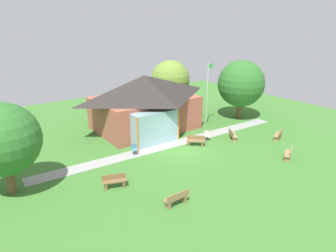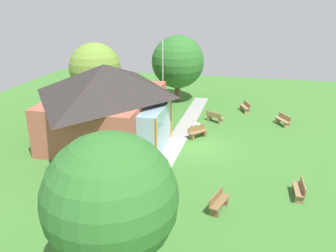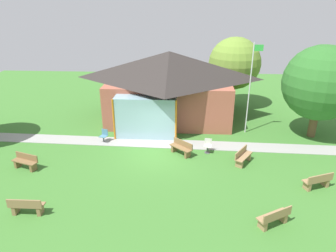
# 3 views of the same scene
# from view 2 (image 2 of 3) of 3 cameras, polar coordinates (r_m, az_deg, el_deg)

# --- Properties ---
(ground_plane) EXTENTS (44.00, 44.00, 0.00)m
(ground_plane) POSITION_cam_2_polar(r_m,az_deg,el_deg) (23.04, 5.01, -3.32)
(ground_plane) COLOR #3D752D
(pavilion) EXTENTS (10.00, 8.15, 5.13)m
(pavilion) POSITION_cam_2_polar(r_m,az_deg,el_deg) (23.99, -9.89, 4.22)
(pavilion) COLOR #A35642
(pavilion) RESTS_ON ground_plane
(footpath) EXTENTS (23.27, 2.03, 0.03)m
(footpath) POSITION_cam_2_polar(r_m,az_deg,el_deg) (23.27, 1.08, -2.95)
(footpath) COLOR #999993
(footpath) RESTS_ON ground_plane
(flagpole) EXTENTS (0.64, 0.08, 6.17)m
(flagpole) POSITION_cam_2_polar(r_m,az_deg,el_deg) (28.20, -0.85, 8.45)
(flagpole) COLOR silver
(flagpole) RESTS_ON ground_plane
(bench_front_right) EXTENTS (1.52, 1.13, 0.84)m
(bench_front_right) POSITION_cam_2_polar(r_m,az_deg,el_deg) (27.95, 18.50, 0.90)
(bench_front_right) COLOR #9E7A51
(bench_front_right) RESTS_ON ground_plane
(bench_lawn_far_right) EXTENTS (1.56, 0.96, 0.84)m
(bench_lawn_far_right) POSITION_cam_2_polar(r_m,az_deg,el_deg) (30.47, 12.68, 3.07)
(bench_lawn_far_right) COLOR #9E7A51
(bench_lawn_far_right) RESTS_ON ground_plane
(bench_front_left) EXTENTS (1.50, 0.45, 0.84)m
(bench_front_left) POSITION_cam_2_polar(r_m,az_deg,el_deg) (18.39, 20.94, -9.87)
(bench_front_left) COLOR olive
(bench_front_left) RESTS_ON ground_plane
(bench_mid_right) EXTENTS (1.18, 1.50, 0.84)m
(bench_mid_right) POSITION_cam_2_polar(r_m,az_deg,el_deg) (27.44, 7.74, 1.45)
(bench_mid_right) COLOR #9E7A51
(bench_mid_right) RESTS_ON ground_plane
(bench_mid_left) EXTENTS (1.56, 0.89, 0.84)m
(bench_mid_left) POSITION_cam_2_polar(r_m,az_deg,el_deg) (16.47, 8.37, -12.37)
(bench_mid_left) COLOR brown
(bench_mid_left) RESTS_ON ground_plane
(bench_rear_near_path) EXTENTS (1.40, 1.34, 0.84)m
(bench_rear_near_path) POSITION_cam_2_polar(r_m,az_deg,el_deg) (24.25, 4.90, -1.04)
(bench_rear_near_path) COLOR brown
(bench_rear_near_path) RESTS_ON ground_plane
(patio_chair_lawn_spare) EXTENTS (0.51, 0.51, 0.86)m
(patio_chair_lawn_spare) POSITION_cam_2_polar(r_m,az_deg,el_deg) (25.76, 4.64, 0.33)
(patio_chair_lawn_spare) COLOR beige
(patio_chair_lawn_spare) RESTS_ON ground_plane
(patio_chair_west) EXTENTS (0.56, 0.56, 0.86)m
(patio_chair_west) POSITION_cam_2_polar(r_m,az_deg,el_deg) (19.91, -1.12, -5.92)
(patio_chair_west) COLOR teal
(patio_chair_west) RESTS_ON ground_plane
(tree_west_hedge) EXTENTS (4.26, 4.26, 5.59)m
(tree_west_hedge) POSITION_cam_2_polar(r_m,az_deg,el_deg) (11.01, -9.48, -11.82)
(tree_west_hedge) COLOR brown
(tree_west_hedge) RESTS_ON ground_plane
(tree_east_hedge) EXTENTS (4.83, 4.83, 6.12)m
(tree_east_hedge) POSITION_cam_2_polar(r_m,az_deg,el_deg) (32.24, 1.64, 10.55)
(tree_east_hedge) COLOR brown
(tree_east_hedge) RESTS_ON ground_plane
(tree_behind_pavilion_right) EXTENTS (4.30, 4.30, 5.85)m
(tree_behind_pavilion_right) POSITION_cam_2_polar(r_m,az_deg,el_deg) (29.74, -11.94, 9.25)
(tree_behind_pavilion_right) COLOR brown
(tree_behind_pavilion_right) RESTS_ON ground_plane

